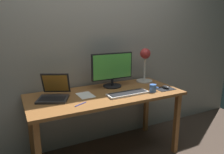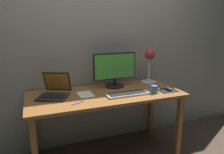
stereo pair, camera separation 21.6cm
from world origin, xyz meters
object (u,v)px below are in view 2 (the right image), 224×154
at_px(keyboard_main, 127,94).
at_px(mouse, 169,89).
at_px(laptop, 55,89).
at_px(coffee_mug, 154,89).
at_px(monitor, 115,69).
at_px(desk_lamp, 150,61).
at_px(pen, 78,103).

distance_m(keyboard_main, mouse, 0.48).
bearing_deg(laptop, coffee_mug, -16.27).
height_order(monitor, desk_lamp, desk_lamp).
distance_m(monitor, pen, 0.67).
distance_m(keyboard_main, coffee_mug, 0.29).
bearing_deg(monitor, mouse, -34.56).
xyz_separation_m(desk_lamp, coffee_mug, (-0.16, -0.39, -0.23)).
distance_m(laptop, mouse, 1.20).
bearing_deg(coffee_mug, laptop, 163.73).
bearing_deg(mouse, coffee_mug, -172.59).
height_order(monitor, keyboard_main, monitor).
height_order(keyboard_main, mouse, mouse).
relative_size(laptop, mouse, 4.14).
bearing_deg(coffee_mug, pen, -179.32).
xyz_separation_m(coffee_mug, pen, (-0.81, -0.01, -0.04)).
relative_size(monitor, mouse, 5.19).
xyz_separation_m(mouse, coffee_mug, (-0.20, -0.03, 0.02)).
relative_size(desk_lamp, mouse, 4.34).
distance_m(desk_lamp, pen, 1.08).
distance_m(keyboard_main, desk_lamp, 0.62).
bearing_deg(laptop, keyboard_main, -19.24).
bearing_deg(desk_lamp, keyboard_main, -142.28).
bearing_deg(laptop, mouse, -12.46).
xyz_separation_m(monitor, laptop, (-0.68, -0.08, -0.15)).
xyz_separation_m(mouse, pen, (-1.01, -0.04, -0.02)).
distance_m(keyboard_main, laptop, 0.73).
bearing_deg(desk_lamp, mouse, -84.10).
bearing_deg(monitor, keyboard_main, -87.45).
distance_m(mouse, coffee_mug, 0.20).
height_order(desk_lamp, pen, desk_lamp).
distance_m(desk_lamp, coffee_mug, 0.48).
xyz_separation_m(keyboard_main, laptop, (-0.69, 0.24, 0.05)).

